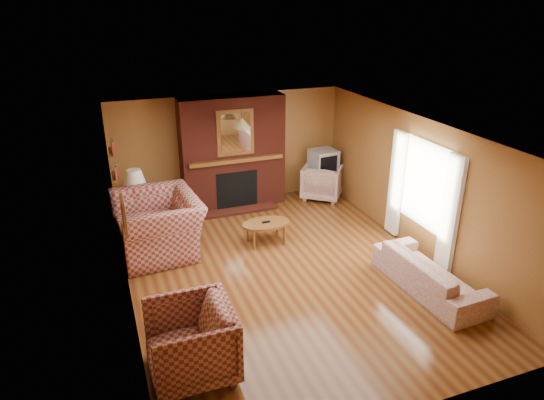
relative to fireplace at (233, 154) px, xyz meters
name	(u,v)px	position (x,y,z in m)	size (l,w,h in m)	color
floor	(285,271)	(0.00, -2.98, -1.18)	(6.50, 6.50, 0.00)	#4F2510
ceiling	(287,132)	(0.00, -2.98, 1.22)	(6.50, 6.50, 0.00)	white
wall_back	(229,150)	(0.00, 0.27, 0.02)	(6.50, 6.50, 0.00)	olive
wall_front	(407,326)	(0.00, -6.23, 0.02)	(6.50, 6.50, 0.00)	olive
wall_left	(123,230)	(-2.50, -2.98, 0.02)	(6.50, 6.50, 0.00)	olive
wall_right	(418,186)	(2.50, -2.98, 0.02)	(6.50, 6.50, 0.00)	olive
fireplace	(233,154)	(0.00, 0.00, 0.00)	(2.20, 0.82, 2.40)	#531B12
window_right	(422,194)	(2.45, -3.18, -0.06)	(0.10, 1.85, 2.00)	beige
bookshelf	(114,160)	(-2.44, -1.08, 0.48)	(0.09, 0.55, 0.71)	brown
botanical_print	(124,216)	(-2.47, -3.28, 0.37)	(0.05, 0.40, 0.50)	brown
pendant_light	(242,123)	(0.00, -0.68, 0.82)	(0.36, 0.36, 0.48)	black
plaid_loveseat	(158,225)	(-1.85, -1.54, -0.66)	(1.60, 1.40, 1.04)	maroon
plaid_armchair	(191,342)	(-1.95, -4.80, -0.72)	(0.99, 1.02, 0.93)	maroon
floral_sofa	(430,274)	(1.90, -4.30, -0.89)	(1.99, 0.78, 0.58)	beige
floral_armchair	(322,181)	(2.00, -0.29, -0.79)	(0.84, 0.86, 0.78)	beige
coffee_table	(266,225)	(0.05, -1.93, -0.81)	(0.89, 0.55, 0.44)	brown
side_table	(139,217)	(-2.10, -0.53, -0.90)	(0.42, 0.42, 0.56)	brown
table_lamp	(135,185)	(-2.10, -0.53, -0.24)	(0.42, 0.42, 0.70)	white
tv_stand	(322,183)	(2.05, -0.18, -0.88)	(0.55, 0.50, 0.60)	black
crt_tv	(323,161)	(2.05, -0.19, -0.33)	(0.60, 0.59, 0.51)	#AAACB1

